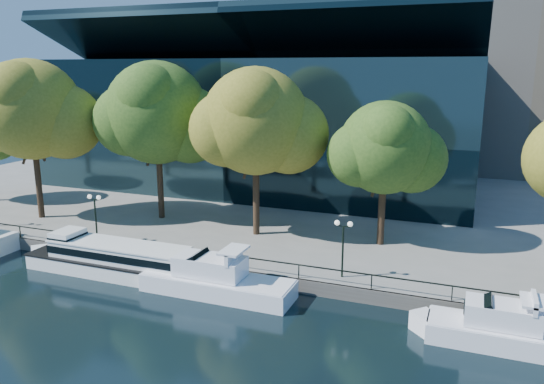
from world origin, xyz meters
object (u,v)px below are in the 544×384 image
at_px(cruiser_near, 211,279).
at_px(lamp_2, 343,236).
at_px(tree_1, 32,112).
at_px(tour_boat, 109,257).
at_px(cruiser_far, 501,329).
at_px(tree_4, 386,150).
at_px(tree_3, 257,124).
at_px(tree_2, 158,115).
at_px(lamp_1, 95,207).

relative_size(cruiser_near, lamp_2, 2.92).
xyz_separation_m(cruiser_near, tree_1, (-22.31, 7.85, 10.06)).
height_order(tour_boat, cruiser_far, cruiser_far).
bearing_deg(lamp_2, tree_4, 80.19).
distance_m(tree_1, tree_4, 32.21).
bearing_deg(cruiser_far, tree_4, 125.58).
bearing_deg(tree_3, lamp_2, -36.70).
xyz_separation_m(tree_3, lamp_2, (9.11, -6.79, -6.59)).
distance_m(tour_boat, cruiser_far, 27.14).
distance_m(tree_2, tree_3, 10.64).
relative_size(tree_4, lamp_2, 2.89).
relative_size(cruiser_far, tree_4, 0.84).
bearing_deg(cruiser_far, lamp_1, 172.30).
bearing_deg(lamp_2, tour_boat, -169.71).
bearing_deg(tour_boat, cruiser_far, -2.23).
bearing_deg(tree_2, cruiser_far, -22.75).
height_order(tour_boat, cruiser_near, cruiser_near).
xyz_separation_m(tour_boat, cruiser_near, (8.86, -0.58, -0.17)).
relative_size(tour_boat, tree_3, 1.07).
distance_m(tour_boat, lamp_2, 17.57).
distance_m(tree_1, tree_2, 11.64).
relative_size(cruiser_near, tree_3, 0.83).
bearing_deg(cruiser_near, tour_boat, 176.28).
relative_size(cruiser_near, cruiser_far, 1.20).
bearing_deg(lamp_1, tree_3, 30.38).
xyz_separation_m(tree_1, tree_4, (31.90, 3.78, -2.32)).
bearing_deg(cruiser_far, cruiser_near, 178.50).
height_order(cruiser_near, tree_1, tree_1).
distance_m(tour_boat, lamp_1, 5.49).
xyz_separation_m(cruiser_near, lamp_1, (-12.47, 3.68, 2.92)).
relative_size(tour_boat, lamp_2, 3.80).
bearing_deg(tree_1, tree_4, 6.76).
relative_size(tree_2, tree_3, 1.04).
distance_m(cruiser_far, tree_3, 24.04).
xyz_separation_m(tree_2, tree_3, (10.53, -1.50, -0.25)).
height_order(cruiser_far, tree_1, tree_1).
xyz_separation_m(tree_1, lamp_2, (30.52, -4.18, -7.14)).
relative_size(tree_2, tree_4, 1.27).
height_order(cruiser_far, tree_4, tree_4).
bearing_deg(lamp_1, cruiser_far, -7.70).
height_order(tree_1, tree_2, tree_1).
bearing_deg(lamp_1, tour_boat, -40.68).
bearing_deg(tree_4, tree_1, -173.24).
height_order(tree_3, lamp_2, tree_3).
xyz_separation_m(tour_boat, cruiser_far, (27.12, -1.06, -0.22)).
bearing_deg(tree_3, tree_4, 6.38).
bearing_deg(tour_boat, tree_4, 30.94).
bearing_deg(tree_2, tour_boat, -77.33).
bearing_deg(tree_1, lamp_1, -23.01).
xyz_separation_m(cruiser_near, cruiser_far, (18.26, -0.48, -0.05)).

